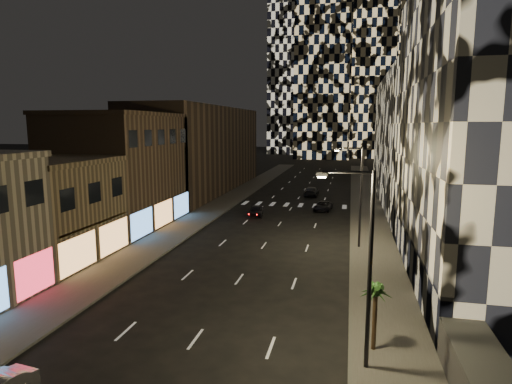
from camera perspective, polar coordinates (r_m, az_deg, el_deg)
The scene contains 16 objects.
sidewalk_left at distance 62.24m, azimuth -4.13°, elevation -1.28°, with size 4.00×120.00×0.15m, color #47443F.
sidewalk_right at distance 59.75m, azimuth 14.59°, elevation -1.98°, with size 4.00×120.00×0.15m, color #47443F.
curb_left at distance 61.68m, azimuth -2.26°, elevation -1.36°, with size 0.20×120.00×0.15m, color #4C4C47.
curb_right at distance 59.70m, azimuth 12.58°, elevation -1.91°, with size 0.20×120.00×0.15m, color #4C4C47.
retail_tan at distance 39.19m, azimuth -26.70°, elevation -2.42°, with size 10.00×10.00×8.00m, color brown.
retail_brown at distance 49.09m, azimuth -17.67°, elevation 2.57°, with size 10.00×15.00×12.00m, color brown.
retail_filler_left at distance 73.07m, azimuth -7.23°, elevation 5.65°, with size 10.00×40.00×14.00m, color brown.
midrise_base at distance 34.85m, azimuth 19.92°, elevation -7.55°, with size 0.60×25.00×3.00m, color #383838.
midrise_filler_right at distance 66.88m, azimuth 23.33°, elevation 6.42°, with size 16.00×40.00×18.00m, color #232326.
tower_center_low at distance 153.39m, azimuth 9.26°, elevation 22.53°, with size 18.00×18.00×95.00m, color black.
streetlight_near at distance 19.55m, azimuth 14.30°, elevation -8.32°, with size 2.55×0.25×9.00m.
streetlight_far at distance 39.11m, azimuth 13.47°, elevation 0.28°, with size 2.55×0.25×9.00m.
car_dark_midlane at distance 52.52m, azimuth 0.05°, elevation -2.52°, with size 1.55×3.85×1.31m, color black.
car_dark_oncoming at distance 68.13m, azimuth 7.42°, elevation 0.09°, with size 2.00×4.93×1.43m, color black.
car_dark_rightlane at distance 56.46m, azimuth 8.92°, elevation -1.88°, with size 1.98×4.30×1.20m, color black.
palm_tree at distance 22.00m, azimuth 15.65°, elevation -13.09°, with size 1.71×1.71×3.37m.
Camera 1 is at (7.60, -8.68, 11.04)m, focal length 30.00 mm.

